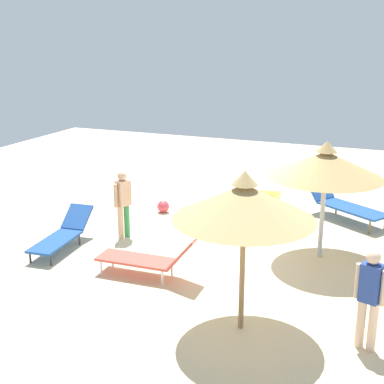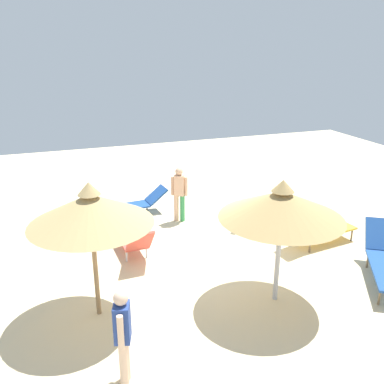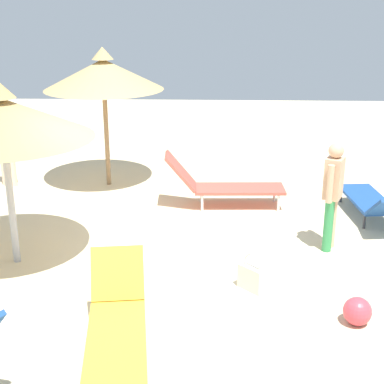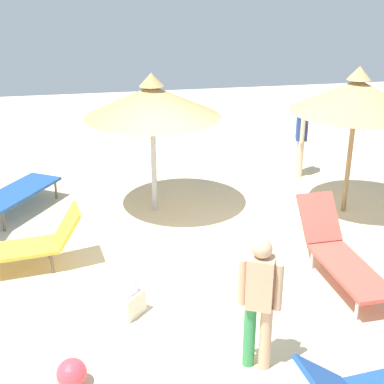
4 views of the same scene
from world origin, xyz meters
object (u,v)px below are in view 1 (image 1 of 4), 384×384
Objects in this scene: parasol_umbrella_front at (326,164)px; person_standing_back at (123,201)px; handbag at (192,220)px; lounge_chair_far_left at (342,202)px; lounge_chair_near_left at (151,257)px; person_standing_far_right at (370,294)px; lounge_chair_center at (266,201)px; parasol_umbrella_near_right at (244,202)px; lounge_chair_edge at (63,234)px; beach_ball at (163,206)px.

person_standing_back is at bearing 97.43° from parasol_umbrella_front.
lounge_chair_far_left is at bearing -59.68° from handbag.
person_standing_far_right is at bearing -103.79° from lounge_chair_near_left.
person_standing_far_right reaches higher than lounge_chair_near_left.
lounge_chair_center reaches higher than handbag.
lounge_chair_far_left is at bearing -31.27° from lounge_chair_near_left.
lounge_chair_far_left is at bearing 10.61° from person_standing_far_right.
parasol_umbrella_near_right is at bearing -117.60° from lounge_chair_near_left.
parasol_umbrella_front is at bearing -11.53° from parasol_umbrella_near_right.
lounge_chair_near_left is at bearing -173.08° from handbag.
lounge_chair_edge is 3.17m from beach_ball.
person_standing_far_right is (-5.73, -1.07, 0.43)m from lounge_chair_far_left.
lounge_chair_near_left is 3.88m from beach_ball.
parasol_umbrella_front is 3.37m from parasol_umbrella_near_right.
person_standing_back is (1.06, -0.90, 0.54)m from lounge_chair_edge.
lounge_chair_center is 2.06m from handbag.
beach_ball is at bearing -17.69° from lounge_chair_edge.
person_standing_back is at bearing 136.67° from lounge_chair_center.
parasol_umbrella_front reaches higher than lounge_chair_edge.
person_standing_back is 1.83m from handbag.
person_standing_back is at bearing 52.85° from parasol_umbrella_near_right.
person_standing_far_right is at bearing -151.42° from lounge_chair_center.
lounge_chair_center is 4.49m from lounge_chair_near_left.
lounge_chair_far_left is at bearing -51.76° from lounge_chair_edge.
parasol_umbrella_front reaches higher than person_standing_back.
person_standing_back reaches higher than beach_ball.
lounge_chair_edge is at bearing 128.24° from lounge_chair_far_left.
parasol_umbrella_near_right is 8.09× the size of beach_ball.
lounge_chair_center is (2.16, 1.72, -1.57)m from parasol_umbrella_front.
person_standing_far_right is at bearing -159.49° from parasol_umbrella_front.
parasol_umbrella_front reaches higher than lounge_chair_near_left.
lounge_chair_edge is at bearing 107.33° from parasol_umbrella_front.
parasol_umbrella_near_right reaches higher than lounge_chair_edge.
parasol_umbrella_near_right is at bearing -148.27° from handbag.
handbag is (-1.89, 3.24, -0.28)m from lounge_chair_far_left.
parasol_umbrella_front is at bearing 20.51° from person_standing_far_right.
person_standing_far_right reaches higher than handbag.
person_standing_back is at bearing 42.67° from lounge_chair_near_left.
lounge_chair_center is 1.01× the size of lounge_chair_edge.
handbag is at bearing 48.32° from person_standing_far_right.
person_standing_far_right reaches higher than person_standing_back.
beach_ball is at bearing -1.71° from person_standing_back.
lounge_chair_center is at bearing 102.22° from lounge_chair_far_left.
parasol_umbrella_near_right is 5.28× the size of handbag.
lounge_chair_far_left is 4.50m from beach_ball.
lounge_chair_edge is 0.89× the size of lounge_chair_far_left.
parasol_umbrella_front is 3.18m from lounge_chair_center.
lounge_chair_far_left reaches higher than handbag.
parasol_umbrella_near_right is 1.26× the size of lounge_chair_near_left.
parasol_umbrella_front reaches higher than beach_ball.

